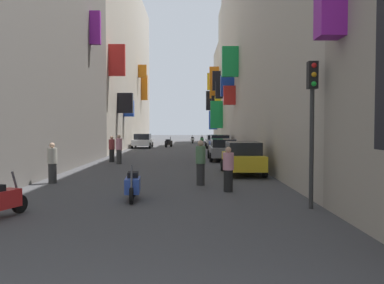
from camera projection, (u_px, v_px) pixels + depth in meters
The scene contains 21 objects.
ground_plane at pixel (174, 154), 32.52m from camera, with size 140.00×140.00×0.00m, color #424244.
building_left_mid_a at pixel (82, 33), 34.23m from camera, with size 7.33×8.94×20.50m.
building_left_mid_b at pixel (116, 69), 50.40m from camera, with size 7.02×23.36×18.89m.
building_right_mid_a at pixel (282, 12), 29.14m from camera, with size 7.39×36.51×21.26m.
building_right_mid_b at pixel (243, 78), 49.85m from camera, with size 7.22×4.77×16.63m.
building_right_mid_c at pixel (236, 96), 57.28m from camera, with size 7.40×9.99×13.24m.
parked_car_blue at pixel (219, 143), 35.33m from camera, with size 1.91×3.97×1.51m.
parked_car_white at pixel (143, 141), 42.09m from camera, with size 1.98×3.99×1.48m.
parked_car_silver at pixel (214, 141), 41.77m from camera, with size 1.89×4.36×1.36m.
parked_car_grey at pixel (223, 149), 26.74m from camera, with size 1.90×4.16×1.43m.
parked_car_yellow at pixel (243, 157), 19.08m from camera, with size 1.84×4.14×1.55m.
scooter_white at pixel (192, 140), 53.16m from camera, with size 0.48×1.82×1.13m.
scooter_blue at pixel (133, 185), 12.40m from camera, with size 0.52×1.79×1.13m.
scooter_black at pixel (169, 143), 43.55m from camera, with size 0.80×1.84×1.13m.
scooter_green at pixel (202, 139), 54.48m from camera, with size 0.46×1.93×1.13m.
pedestrian_crossing at pixel (201, 163), 15.48m from camera, with size 0.44×0.44×1.74m.
pedestrian_near_left at pixel (228, 169), 13.96m from camera, with size 0.54×0.54×1.57m.
pedestrian_near_right at pixel (52, 163), 16.01m from camera, with size 0.39×0.39×1.63m.
pedestrian_mid_street at pixel (119, 149), 24.18m from camera, with size 0.43×0.43×1.77m.
pedestrian_far_away at pixel (112, 149), 25.56m from camera, with size 0.40×0.40×1.66m.
traffic_light_near_corner at pixel (312, 108), 11.03m from camera, with size 0.26×0.34×4.06m.
Camera 1 is at (1.23, -2.46, 2.29)m, focal length 37.50 mm.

